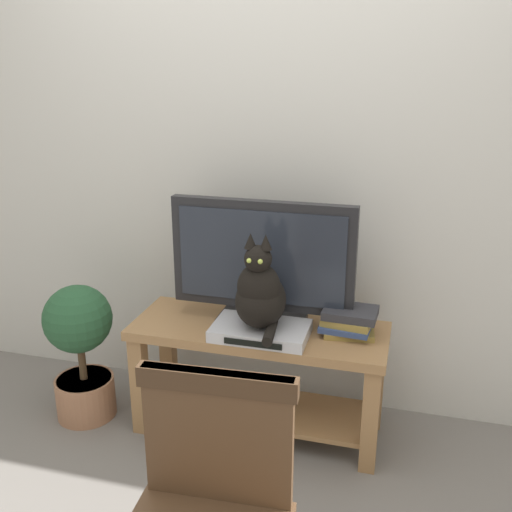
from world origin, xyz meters
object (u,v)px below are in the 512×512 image
at_px(cat, 260,293).
at_px(book_stack, 349,321).
at_px(tv, 262,262).
at_px(media_box, 261,331).
at_px(potted_plant, 80,346).
at_px(tv_stand, 259,361).

height_order(cat, book_stack, cat).
bearing_deg(tv, cat, -78.19).
height_order(media_box, cat, cat).
bearing_deg(potted_plant, tv_stand, 7.85).
bearing_deg(tv, media_box, -77.49).
xyz_separation_m(tv, cat, (0.03, -0.16, -0.09)).
height_order(tv, potted_plant, tv).
bearing_deg(cat, potted_plant, -178.98).
relative_size(tv_stand, potted_plant, 1.70).
xyz_separation_m(tv_stand, cat, (0.03, -0.10, 0.39)).
bearing_deg(media_box, cat, -85.37).
bearing_deg(tv_stand, media_box, -70.34).
relative_size(tv, book_stack, 3.34).
bearing_deg(book_stack, potted_plant, -172.96).
bearing_deg(tv_stand, tv, 89.97).
xyz_separation_m(media_box, cat, (0.00, -0.01, 0.18)).
bearing_deg(tv_stand, potted_plant, -172.15).
xyz_separation_m(tv, media_box, (0.03, -0.14, -0.27)).
xyz_separation_m(media_box, potted_plant, (-0.90, -0.03, -0.18)).
distance_m(tv, cat, 0.18).
bearing_deg(cat, media_box, 94.63).
distance_m(tv_stand, potted_plant, 0.87).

